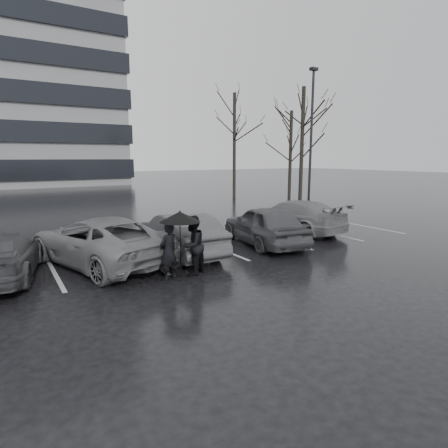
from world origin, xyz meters
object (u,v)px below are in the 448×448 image
Objects in this scene: lamp_post at (311,149)px; car_main at (264,225)px; car_west_a at (180,234)px; car_east at (292,216)px; tree_ne at (290,155)px; car_west_c at (1,256)px; pedestrian_right at (193,245)px; tree_north at (234,146)px; tree_east at (302,147)px; pedestrian_left at (169,252)px; car_west_b at (100,241)px.

car_main is at bearing -144.97° from lamp_post.
car_west_a is 6.03m from car_east.
lamp_post reaches higher than tree_ne.
tree_ne is (20.79, 11.88, 2.86)m from car_west_c.
pedestrian_right reaches higher than car_west_c.
car_west_c is 0.52× the size of tree_north.
car_west_a is 0.54× the size of lamp_post.
tree_ne is at bearing -138.39° from car_west_c.
car_main is 0.56× the size of tree_east.
pedestrian_right is at bearing -148.15° from lamp_post.
car_west_c is 20.20m from tree_east.
car_west_a is 0.55× the size of tree_east.
tree_ne is at bearing -141.71° from car_west_a.
tree_east is (14.38, 10.39, 3.21)m from pedestrian_left.
car_main is 0.83× the size of car_west_b.
tree_north is (-3.50, 3.00, 0.75)m from tree_ne.
car_west_b is 0.65× the size of lamp_post.
car_east is at bearing -140.84° from lamp_post.
car_west_c is at bearing -150.26° from tree_ne.
tree_east is (18.29, 7.88, 3.36)m from car_west_c.
pedestrian_right is at bearing -138.38° from tree_ne.
car_west_b is 0.77× the size of tree_ne.
car_west_b is at bearing 4.05° from car_main.
tree_north reaches higher than lamp_post.
tree_north is at bearing -128.15° from car_west_a.
car_west_c is (-5.30, 0.20, -0.09)m from car_west_a.
tree_north is (8.57, 15.37, 3.49)m from car_main.
pedestrian_right is 0.21× the size of lamp_post.
car_east is at bearing 167.49° from car_west_b.
tree_north is at bearing 139.40° from tree_ne.
car_west_b reaches higher than car_west_c.
tree_ne is 0.82× the size of tree_north.
pedestrian_left is at bearing 14.97° from car_east.
car_west_c is 2.59× the size of pedestrian_right.
tree_east is 7.08m from tree_north.
tree_north reaches higher than car_west_a.
lamp_post is (11.15, 6.92, 2.92)m from pedestrian_right.
car_west_b is 2.84m from pedestrian_left.
lamp_post is 0.97× the size of tree_north.
car_west_c is at bearing -156.69° from tree_east.
tree_east is (2.47, 3.39, 0.22)m from lamp_post.
car_main is 2.83m from car_east.
car_main is 9.18m from lamp_post.
tree_east is at bearing -122.01° from tree_ne.
pedestrian_left is 0.19× the size of tree_north.
car_west_c is 0.63× the size of tree_ne.
tree_north is at bearing 81.97° from lamp_post.
tree_north reaches higher than car_west_b.
tree_east is (9.57, 8.37, 3.24)m from car_main.
tree_east is (13.61, 10.31, 3.15)m from pedestrian_right.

